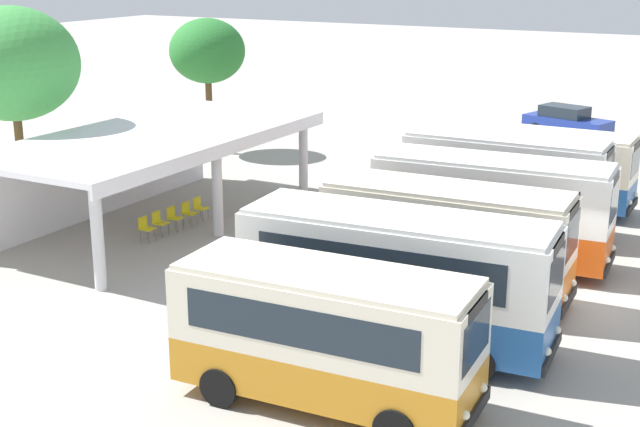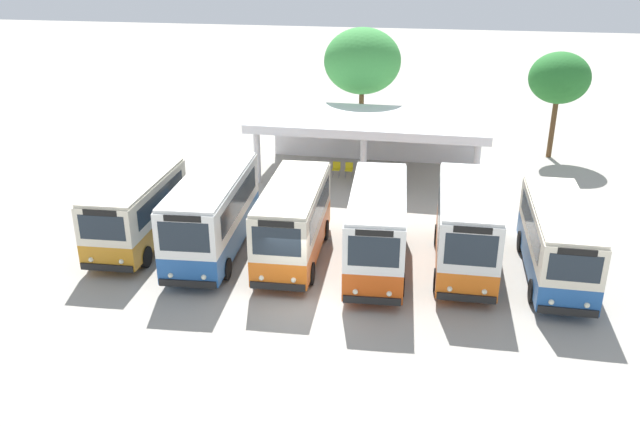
% 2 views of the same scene
% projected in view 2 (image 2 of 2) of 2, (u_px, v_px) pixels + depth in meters
% --- Properties ---
extents(ground_plane, '(180.00, 180.00, 0.00)m').
position_uv_depth(ground_plane, '(301.00, 302.00, 24.00)').
color(ground_plane, '#A39E93').
extents(city_bus_nearest_orange, '(2.69, 6.76, 3.09)m').
position_uv_depth(city_bus_nearest_orange, '(137.00, 209.00, 28.00)').
color(city_bus_nearest_orange, black).
rests_on(city_bus_nearest_orange, ground).
extents(city_bus_second_in_row, '(2.95, 7.94, 3.40)m').
position_uv_depth(city_bus_second_in_row, '(213.00, 212.00, 27.26)').
color(city_bus_second_in_row, black).
rests_on(city_bus_second_in_row, ground).
extents(city_bus_middle_cream, '(2.60, 7.07, 3.28)m').
position_uv_depth(city_bus_middle_cream, '(293.00, 219.00, 26.69)').
color(city_bus_middle_cream, black).
rests_on(city_bus_middle_cream, ground).
extents(city_bus_fourth_amber, '(2.71, 7.51, 3.39)m').
position_uv_depth(city_bus_fourth_amber, '(377.00, 226.00, 25.91)').
color(city_bus_fourth_amber, black).
rests_on(city_bus_fourth_amber, ground).
extents(city_bus_fifth_blue, '(2.46, 7.08, 3.42)m').
position_uv_depth(city_bus_fifth_blue, '(466.00, 226.00, 25.88)').
color(city_bus_fifth_blue, black).
rests_on(city_bus_fifth_blue, ground).
extents(city_bus_far_end_green, '(2.30, 7.36, 3.03)m').
position_uv_depth(city_bus_far_end_green, '(557.00, 238.00, 25.22)').
color(city_bus_far_end_green, black).
rests_on(city_bus_far_end_green, ground).
extents(terminal_canopy, '(13.20, 6.31, 3.40)m').
position_uv_depth(terminal_canopy, '(371.00, 126.00, 37.26)').
color(terminal_canopy, silver).
rests_on(terminal_canopy, ground).
extents(waiting_chair_end_by_column, '(0.45, 0.45, 0.86)m').
position_uv_depth(waiting_chair_end_by_column, '(336.00, 168.00, 37.02)').
color(waiting_chair_end_by_column, slate).
rests_on(waiting_chair_end_by_column, ground).
extents(waiting_chair_second_from_end, '(0.45, 0.45, 0.86)m').
position_uv_depth(waiting_chair_second_from_end, '(349.00, 169.00, 36.90)').
color(waiting_chair_second_from_end, slate).
rests_on(waiting_chair_second_from_end, ground).
extents(waiting_chair_middle_seat, '(0.45, 0.45, 0.86)m').
position_uv_depth(waiting_chair_middle_seat, '(361.00, 170.00, 36.71)').
color(waiting_chair_middle_seat, slate).
rests_on(waiting_chair_middle_seat, ground).
extents(waiting_chair_fourth_seat, '(0.45, 0.45, 0.86)m').
position_uv_depth(waiting_chair_fourth_seat, '(374.00, 171.00, 36.49)').
color(waiting_chair_fourth_seat, slate).
rests_on(waiting_chair_fourth_seat, ground).
extents(waiting_chair_fifth_seat, '(0.45, 0.45, 0.86)m').
position_uv_depth(waiting_chair_fifth_seat, '(387.00, 172.00, 36.40)').
color(waiting_chair_fifth_seat, slate).
rests_on(waiting_chair_fifth_seat, ground).
extents(roadside_tree_behind_canopy, '(4.88, 4.88, 7.70)m').
position_uv_depth(roadside_tree_behind_canopy, '(362.00, 61.00, 40.68)').
color(roadside_tree_behind_canopy, brown).
rests_on(roadside_tree_behind_canopy, ground).
extents(roadside_tree_east_of_canopy, '(3.64, 3.64, 6.54)m').
position_uv_depth(roadside_tree_east_of_canopy, '(559.00, 78.00, 38.81)').
color(roadside_tree_east_of_canopy, brown).
rests_on(roadside_tree_east_of_canopy, ground).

